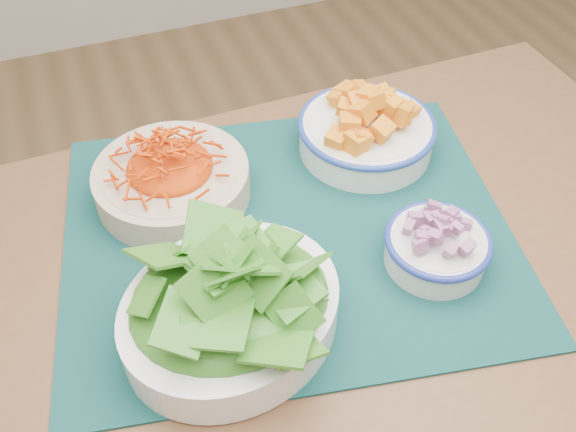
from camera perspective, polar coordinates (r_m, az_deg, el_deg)
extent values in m
cube|color=brown|center=(0.88, 5.43, -4.55)|extent=(1.11, 0.75, 0.04)
cylinder|color=brown|center=(1.33, -21.78, -11.01)|extent=(0.06, 0.06, 0.71)
cylinder|color=brown|center=(1.53, 16.17, 0.24)|extent=(0.06, 0.06, 0.71)
cube|color=#072828|center=(0.89, 0.00, -1.43)|extent=(0.69, 0.60, 0.00)
cylinder|color=beige|center=(0.93, -10.24, 2.97)|extent=(0.28, 0.28, 0.05)
ellipsoid|color=#D94108|center=(0.91, -10.58, 4.91)|extent=(0.19, 0.19, 0.03)
cylinder|color=white|center=(1.00, 6.93, 7.09)|extent=(0.26, 0.26, 0.05)
torus|color=#203C97|center=(0.99, 7.04, 8.06)|extent=(0.21, 0.21, 0.01)
ellipsoid|color=orange|center=(0.97, 7.21, 9.56)|extent=(0.18, 0.18, 0.06)
ellipsoid|color=#216816|center=(0.72, -5.36, -5.97)|extent=(0.24, 0.20, 0.06)
cylinder|color=silver|center=(0.86, 13.02, -2.94)|extent=(0.16, 0.16, 0.05)
torus|color=#212F97|center=(0.84, 13.22, -2.11)|extent=(0.14, 0.14, 0.01)
ellipsoid|color=#6D0C47|center=(0.83, 13.39, -1.43)|extent=(0.12, 0.12, 0.02)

